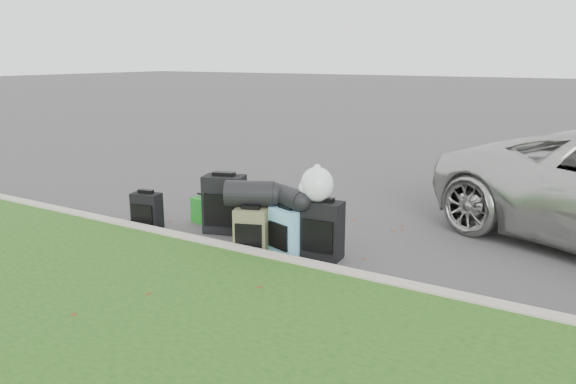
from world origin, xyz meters
The scene contains 12 objects.
ground centered at (0.00, 0.00, 0.00)m, with size 120.00×120.00×0.00m, color #383535.
curb centered at (0.00, -1.00, 0.07)m, with size 120.00×0.18×0.15m, color #9E937F.
suitcase_small_black centered at (-1.83, -0.67, 0.25)m, with size 0.39×0.22×0.49m, color black.
suitcase_large_black_left centered at (-0.82, -0.25, 0.39)m, with size 0.54×0.32×0.77m, color black.
suitcase_olive centered at (-0.05, -0.72, 0.27)m, with size 0.39×0.25×0.54m, color #45452C.
suitcase_teal centered at (0.34, -0.56, 0.28)m, with size 0.39×0.23×0.56m, color #5490B0.
suitcase_large_black_right centered at (0.77, -0.45, 0.34)m, with size 0.46×0.27×0.68m, color black.
tote_green centered at (-1.34, -0.04, 0.18)m, with size 0.32×0.25×0.36m, color #1B7B1D.
tote_navy centered at (-0.40, 0.04, 0.16)m, with size 0.30×0.24×0.32m, color navy.
duffel_left centered at (-0.13, -0.63, 0.70)m, with size 0.32×0.32×0.59m, color black.
duffel_right centered at (0.37, -0.50, 0.69)m, with size 0.25×0.25×0.44m, color black.
trash_bag centered at (0.69, -0.46, 0.88)m, with size 0.39×0.39×0.39m, color silver.
Camera 1 is at (3.68, -5.95, 2.31)m, focal length 35.00 mm.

